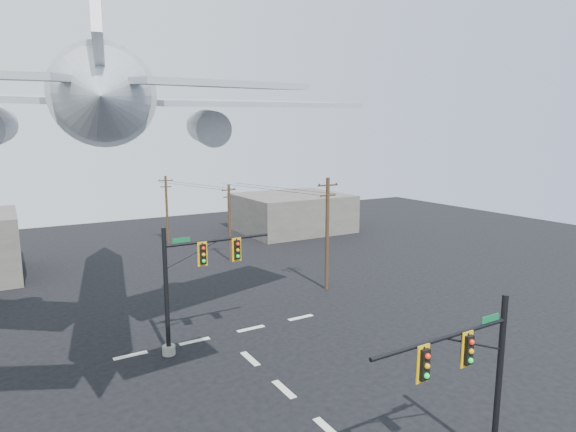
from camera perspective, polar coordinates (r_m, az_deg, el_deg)
ground at (r=23.66m, az=4.80°, el=-23.90°), size 120.00×120.00×0.00m
lane_markings at (r=27.55m, az=-1.95°, el=-18.65°), size 14.00×21.20×0.01m
signal_mast_near at (r=20.44m, az=21.39°, el=-18.06°), size 6.95×0.77×7.03m
signal_mast_far at (r=29.79m, az=-11.53°, el=-7.97°), size 7.12×0.86×7.78m
utility_pole_a at (r=40.55m, az=4.67°, el=-1.88°), size 1.92×0.32×9.57m
utility_pole_b at (r=50.22m, az=-6.95°, el=-0.63°), size 1.62×0.31×8.01m
utility_pole_c at (r=59.69m, az=-14.17°, el=0.88°), size 1.62×0.67×8.23m
power_lines at (r=49.06m, az=-6.56°, el=3.46°), size 8.17×24.26×0.66m
airliner at (r=29.81m, az=-20.86°, el=13.25°), size 31.52×33.60×8.76m
building_right at (r=66.14m, az=0.48°, el=0.42°), size 14.00×12.00×5.00m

